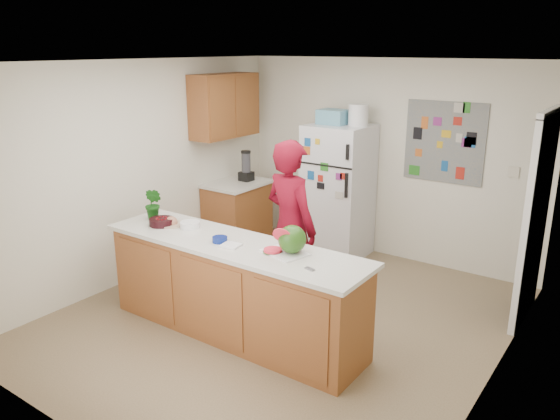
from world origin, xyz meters
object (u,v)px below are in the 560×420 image
Objects in this scene: person at (291,227)px; watermelon at (292,239)px; refrigerator at (338,191)px; cherry_bowl at (162,222)px.

watermelon is (0.47, -0.66, 0.17)m from person.
cherry_bowl is (-0.65, -2.41, 0.11)m from refrigerator.
watermelon is 0.99× the size of cherry_bowl.
refrigerator is 6.93× the size of cherry_bowl.
watermelon is at bearing 138.58° from person.
cherry_bowl is (-1.03, -0.77, 0.07)m from person.
person is at bearing 36.65° from cherry_bowl.
refrigerator is 2.49m from cherry_bowl.
person is at bearing 125.16° from watermelon.
refrigerator reaches higher than watermelon.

